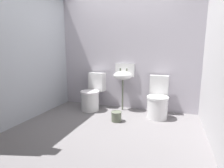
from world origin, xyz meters
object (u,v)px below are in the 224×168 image
(toilet_left, at_px, (92,95))
(toilet_right, at_px, (158,100))
(bucket, at_px, (116,116))
(sink, at_px, (123,75))

(toilet_left, height_order, toilet_right, same)
(toilet_right, height_order, bucket, toilet_right)
(bucket, bearing_deg, sink, 95.87)
(sink, relative_size, bucket, 5.01)
(toilet_right, relative_size, bucket, 3.95)
(sink, bearing_deg, bucket, -84.13)
(sink, height_order, bucket, sink)
(toilet_right, bearing_deg, toilet_left, -1.29)
(toilet_right, distance_m, bucket, 0.87)
(bucket, bearing_deg, toilet_left, 145.07)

